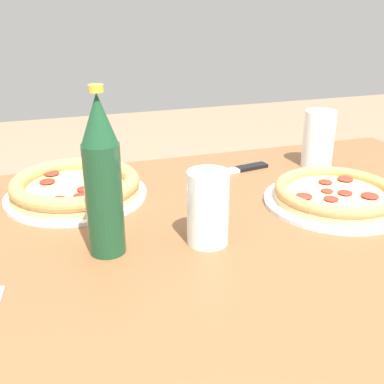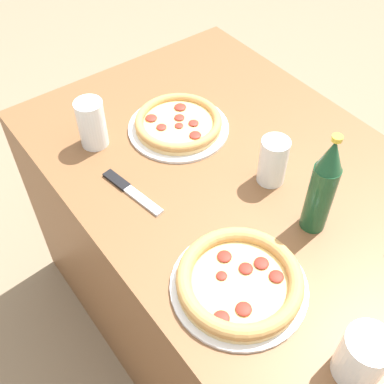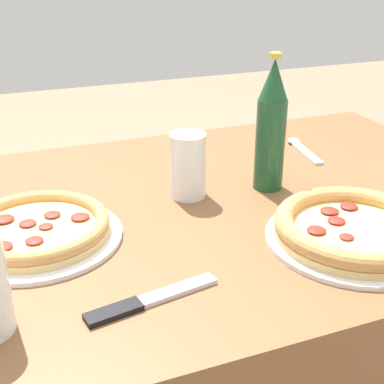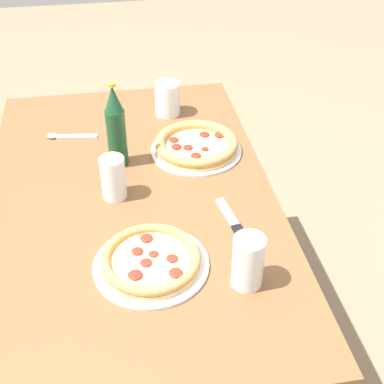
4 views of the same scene
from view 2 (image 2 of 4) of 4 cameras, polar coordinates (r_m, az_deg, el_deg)
ground_plane at (r=1.77m, az=5.17°, el=-15.67°), size 8.00×8.00×0.00m
table at (r=1.45m, az=6.15°, el=-9.14°), size 1.28×0.78×0.74m
pizza_margherita at (r=1.28m, az=-1.62°, el=8.10°), size 0.27×0.27×0.04m
pizza_salami at (r=0.96m, az=5.66°, el=-10.53°), size 0.28×0.28×0.04m
glass_orange_juice at (r=1.14m, az=9.54°, el=3.40°), size 0.07×0.07×0.12m
glass_lemonade at (r=1.24m, az=-11.75°, el=7.71°), size 0.07×0.07×0.13m
glass_iced_tea at (r=0.90m, az=19.48°, el=-18.03°), size 0.08×0.08×0.11m
beer_bottle at (r=1.01m, az=15.24°, el=0.60°), size 0.06×0.06×0.26m
knife at (r=1.14m, az=-7.39°, el=0.21°), size 0.19×0.05×0.01m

